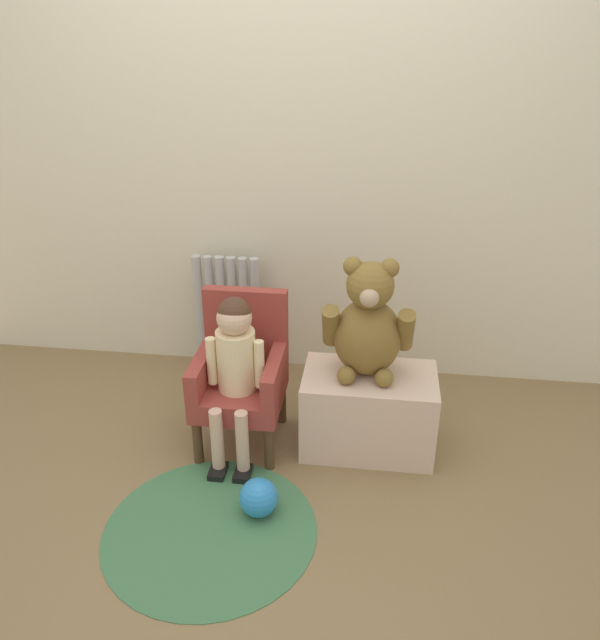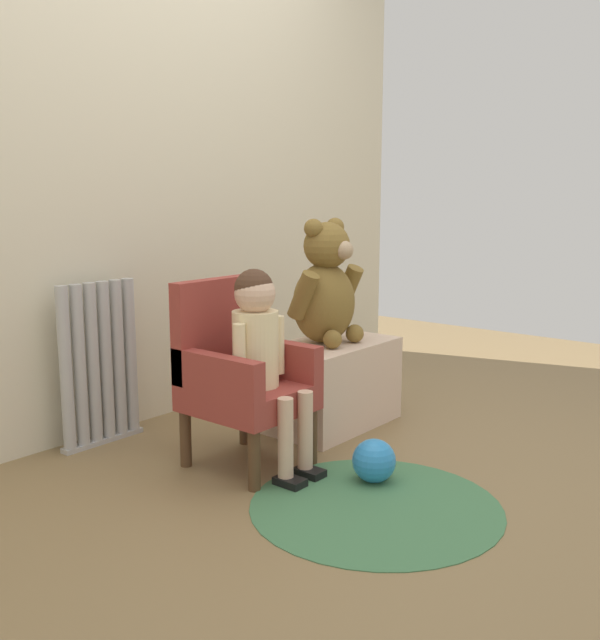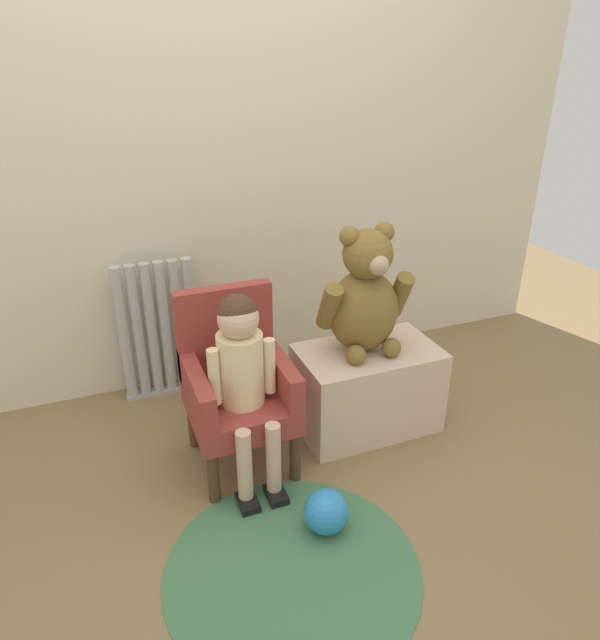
{
  "view_description": "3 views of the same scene",
  "coord_description": "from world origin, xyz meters",
  "px_view_note": "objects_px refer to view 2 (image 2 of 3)",
  "views": [
    {
      "loc": [
        0.46,
        -1.78,
        1.81
      ],
      "look_at": [
        0.15,
        0.6,
        0.62
      ],
      "focal_mm": 35.0,
      "sensor_mm": 36.0,
      "label": 1
    },
    {
      "loc": [
        -1.98,
        -1.24,
        1.02
      ],
      "look_at": [
        0.22,
        0.57,
        0.51
      ],
      "focal_mm": 40.0,
      "sensor_mm": 36.0,
      "label": 2
    },
    {
      "loc": [
        -0.58,
        -1.26,
        1.53
      ],
      "look_at": [
        0.17,
        0.63,
        0.55
      ],
      "focal_mm": 32.0,
      "sensor_mm": 36.0,
      "label": 3
    }
  ],
  "objects_px": {
    "large_teddy_bear": "(325,289)",
    "low_bench": "(332,384)",
    "child_armchair": "(239,374)",
    "child_figure": "(261,340)",
    "floor_rug": "(376,506)",
    "toy_ball": "(374,461)",
    "radiator": "(100,364)"
  },
  "relations": [
    {
      "from": "low_bench",
      "to": "radiator",
      "type": "bearing_deg",
      "value": 142.8
    },
    {
      "from": "low_bench",
      "to": "large_teddy_bear",
      "type": "distance_m",
      "value": 0.43
    },
    {
      "from": "child_armchair",
      "to": "toy_ball",
      "type": "distance_m",
      "value": 0.59
    },
    {
      "from": "child_armchair",
      "to": "child_figure",
      "type": "bearing_deg",
      "value": -90.0
    },
    {
      "from": "child_figure",
      "to": "radiator",
      "type": "bearing_deg",
      "value": 106.21
    },
    {
      "from": "radiator",
      "to": "toy_ball",
      "type": "xyz_separation_m",
      "value": [
        0.37,
        -1.09,
        -0.25
      ]
    },
    {
      "from": "child_armchair",
      "to": "toy_ball",
      "type": "height_order",
      "value": "child_armchair"
    },
    {
      "from": "low_bench",
      "to": "large_teddy_bear",
      "type": "height_order",
      "value": "large_teddy_bear"
    },
    {
      "from": "radiator",
      "to": "toy_ball",
      "type": "distance_m",
      "value": 1.18
    },
    {
      "from": "child_figure",
      "to": "toy_ball",
      "type": "relative_size",
      "value": 4.79
    },
    {
      "from": "radiator",
      "to": "floor_rug",
      "type": "xyz_separation_m",
      "value": [
        0.2,
        -1.22,
        -0.33
      ]
    },
    {
      "from": "child_armchair",
      "to": "large_teddy_bear",
      "type": "relative_size",
      "value": 1.3
    },
    {
      "from": "radiator",
      "to": "large_teddy_bear",
      "type": "bearing_deg",
      "value": -36.91
    },
    {
      "from": "child_figure",
      "to": "toy_ball",
      "type": "xyz_separation_m",
      "value": [
        0.17,
        -0.39,
        -0.41
      ]
    },
    {
      "from": "child_armchair",
      "to": "large_teddy_bear",
      "type": "height_order",
      "value": "large_teddy_bear"
    },
    {
      "from": "low_bench",
      "to": "floor_rug",
      "type": "height_order",
      "value": "low_bench"
    },
    {
      "from": "child_armchair",
      "to": "large_teddy_bear",
      "type": "bearing_deg",
      "value": 1.89
    },
    {
      "from": "low_bench",
      "to": "toy_ball",
      "type": "distance_m",
      "value": 0.66
    },
    {
      "from": "floor_rug",
      "to": "child_figure",
      "type": "bearing_deg",
      "value": 89.49
    },
    {
      "from": "large_teddy_bear",
      "to": "low_bench",
      "type": "bearing_deg",
      "value": -46.03
    },
    {
      "from": "child_armchair",
      "to": "low_bench",
      "type": "height_order",
      "value": "child_armchair"
    },
    {
      "from": "radiator",
      "to": "low_bench",
      "type": "relative_size",
      "value": 1.13
    },
    {
      "from": "child_armchair",
      "to": "floor_rug",
      "type": "distance_m",
      "value": 0.71
    },
    {
      "from": "radiator",
      "to": "large_teddy_bear",
      "type": "relative_size",
      "value": 1.24
    },
    {
      "from": "floor_rug",
      "to": "radiator",
      "type": "bearing_deg",
      "value": 99.34
    },
    {
      "from": "child_figure",
      "to": "low_bench",
      "type": "xyz_separation_m",
      "value": [
        0.58,
        0.11,
        -0.31
      ]
    },
    {
      "from": "child_figure",
      "to": "toy_ball",
      "type": "height_order",
      "value": "child_figure"
    },
    {
      "from": "radiator",
      "to": "large_teddy_bear",
      "type": "xyz_separation_m",
      "value": [
        0.76,
        -0.57,
        0.28
      ]
    },
    {
      "from": "low_bench",
      "to": "floor_rug",
      "type": "relative_size",
      "value": 0.71
    },
    {
      "from": "low_bench",
      "to": "toy_ball",
      "type": "bearing_deg",
      "value": -129.64
    },
    {
      "from": "large_teddy_bear",
      "to": "floor_rug",
      "type": "xyz_separation_m",
      "value": [
        -0.56,
        -0.64,
        -0.61
      ]
    },
    {
      "from": "toy_ball",
      "to": "child_armchair",
      "type": "bearing_deg",
      "value": 108.3
    }
  ]
}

